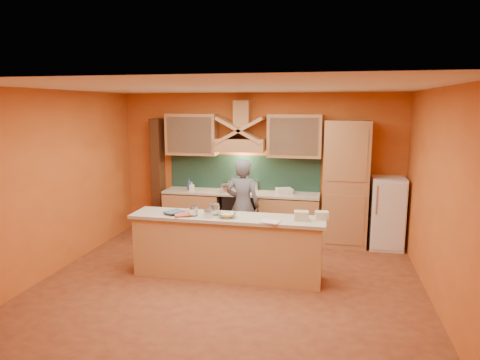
% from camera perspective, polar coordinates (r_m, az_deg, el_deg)
% --- Properties ---
extents(floor, '(5.50, 5.00, 0.01)m').
position_cam_1_polar(floor, '(6.38, -1.46, -13.77)').
color(floor, brown).
rests_on(floor, ground).
extents(ceiling, '(5.50, 5.00, 0.01)m').
position_cam_1_polar(ceiling, '(5.84, -1.59, 12.25)').
color(ceiling, white).
rests_on(ceiling, wall_back).
extents(wall_back, '(5.50, 0.02, 2.80)m').
position_cam_1_polar(wall_back, '(8.37, 2.52, 1.95)').
color(wall_back, '#CF6628').
rests_on(wall_back, floor).
extents(wall_front, '(5.50, 0.02, 2.80)m').
position_cam_1_polar(wall_front, '(3.65, -10.93, -8.86)').
color(wall_front, '#CF6628').
rests_on(wall_front, floor).
extents(wall_left, '(0.02, 5.00, 2.80)m').
position_cam_1_polar(wall_left, '(7.12, -23.58, -0.31)').
color(wall_left, '#CF6628').
rests_on(wall_left, floor).
extents(wall_right, '(0.02, 5.00, 2.80)m').
position_cam_1_polar(wall_right, '(5.95, 25.18, -2.31)').
color(wall_right, '#CF6628').
rests_on(wall_right, floor).
extents(base_cabinet_left, '(1.10, 0.60, 0.86)m').
position_cam_1_polar(base_cabinet_left, '(8.57, -6.16, -4.52)').
color(base_cabinet_left, tan).
rests_on(base_cabinet_left, floor).
extents(base_cabinet_right, '(1.10, 0.60, 0.86)m').
position_cam_1_polar(base_cabinet_right, '(8.19, 6.62, -5.22)').
color(base_cabinet_right, tan).
rests_on(base_cabinet_right, floor).
extents(counter_top, '(3.00, 0.62, 0.04)m').
position_cam_1_polar(counter_top, '(8.22, 0.08, -1.73)').
color(counter_top, '#BFB6A2').
rests_on(counter_top, base_cabinet_left).
extents(stove, '(0.60, 0.58, 0.90)m').
position_cam_1_polar(stove, '(8.32, 0.08, -4.76)').
color(stove, black).
rests_on(stove, floor).
extents(backsplash, '(3.00, 0.03, 0.70)m').
position_cam_1_polar(backsplash, '(8.43, 0.49, 0.99)').
color(backsplash, '#163129').
rests_on(backsplash, wall_back).
extents(range_hood, '(0.92, 0.50, 0.24)m').
position_cam_1_polar(range_hood, '(8.13, 0.16, 4.70)').
color(range_hood, tan).
rests_on(range_hood, wall_back).
extents(hood_chimney, '(0.30, 0.30, 0.50)m').
position_cam_1_polar(hood_chimney, '(8.20, 0.30, 8.80)').
color(hood_chimney, tan).
rests_on(hood_chimney, wall_back).
extents(upper_cabinet_left, '(1.00, 0.35, 0.80)m').
position_cam_1_polar(upper_cabinet_left, '(8.45, -6.42, 6.06)').
color(upper_cabinet_left, tan).
rests_on(upper_cabinet_left, wall_back).
extents(upper_cabinet_right, '(1.00, 0.35, 0.80)m').
position_cam_1_polar(upper_cabinet_right, '(8.05, 7.29, 5.85)').
color(upper_cabinet_right, tan).
rests_on(upper_cabinet_right, wall_back).
extents(pantry_column, '(0.80, 0.60, 2.30)m').
position_cam_1_polar(pantry_column, '(8.00, 13.86, -0.52)').
color(pantry_column, tan).
rests_on(pantry_column, floor).
extents(fridge, '(0.58, 0.60, 1.30)m').
position_cam_1_polar(fridge, '(8.17, 18.99, -4.16)').
color(fridge, white).
rests_on(fridge, floor).
extents(trim_column_left, '(0.20, 0.30, 2.30)m').
position_cam_1_polar(trim_column_left, '(8.84, -10.87, 0.57)').
color(trim_column_left, '#472816').
rests_on(trim_column_left, floor).
extents(island_body, '(2.80, 0.55, 0.88)m').
position_cam_1_polar(island_body, '(6.51, -1.72, -9.10)').
color(island_body, tan).
rests_on(island_body, floor).
extents(island_top, '(2.90, 0.62, 0.05)m').
position_cam_1_polar(island_top, '(6.37, -1.74, -5.02)').
color(island_top, '#BFB6A2').
rests_on(island_top, island_body).
extents(person, '(0.63, 0.43, 1.65)m').
position_cam_1_polar(person, '(7.51, 0.37, -3.42)').
color(person, slate).
rests_on(person, floor).
extents(pot_large, '(0.33, 0.33, 0.15)m').
position_cam_1_polar(pot_large, '(8.19, -1.67, -1.25)').
color(pot_large, silver).
rests_on(pot_large, stove).
extents(pot_small, '(0.21, 0.21, 0.15)m').
position_cam_1_polar(pot_small, '(8.25, 0.54, -1.16)').
color(pot_small, silver).
rests_on(pot_small, stove).
extents(soap_bottle_a, '(0.08, 0.08, 0.18)m').
position_cam_1_polar(soap_bottle_a, '(8.33, -6.44, -0.87)').
color(soap_bottle_a, white).
rests_on(soap_bottle_a, counter_top).
extents(soap_bottle_b, '(0.09, 0.09, 0.23)m').
position_cam_1_polar(soap_bottle_b, '(8.48, -6.79, -0.52)').
color(soap_bottle_b, '#314B88').
rests_on(soap_bottle_b, counter_top).
extents(bowl_back, '(0.27, 0.27, 0.07)m').
position_cam_1_polar(bowl_back, '(8.11, 6.49, -1.56)').
color(bowl_back, silver).
rests_on(bowl_back, counter_top).
extents(dish_rack, '(0.35, 0.32, 0.10)m').
position_cam_1_polar(dish_rack, '(8.10, 5.90, -1.44)').
color(dish_rack, silver).
rests_on(dish_rack, counter_top).
extents(book_lower, '(0.37, 0.41, 0.03)m').
position_cam_1_polar(book_lower, '(6.46, -8.79, -4.56)').
color(book_lower, '#B2513F').
rests_on(book_lower, island_top).
extents(book_upper, '(0.31, 0.34, 0.02)m').
position_cam_1_polar(book_upper, '(6.62, -9.36, -4.06)').
color(book_upper, '#3B6282').
rests_on(book_upper, island_top).
extents(jar_large, '(0.20, 0.20, 0.16)m').
position_cam_1_polar(jar_large, '(6.42, -3.45, -3.94)').
color(jar_large, silver).
rests_on(jar_large, island_top).
extents(jar_small, '(0.16, 0.16, 0.15)m').
position_cam_1_polar(jar_small, '(6.38, -6.24, -4.11)').
color(jar_small, white).
rests_on(jar_small, island_top).
extents(kitchen_scale, '(0.13, 0.13, 0.10)m').
position_cam_1_polar(kitchen_scale, '(6.28, -4.23, -4.57)').
color(kitchen_scale, silver).
rests_on(kitchen_scale, island_top).
extents(mixing_bowl, '(0.30, 0.30, 0.06)m').
position_cam_1_polar(mixing_bowl, '(6.28, -1.71, -4.71)').
color(mixing_bowl, white).
rests_on(mixing_bowl, island_top).
extents(cloth, '(0.29, 0.24, 0.02)m').
position_cam_1_polar(cloth, '(6.03, 4.05, -5.59)').
color(cloth, beige).
rests_on(cloth, island_top).
extents(grocery_bag_a, '(0.22, 0.18, 0.13)m').
position_cam_1_polar(grocery_bag_a, '(6.18, 8.18, -4.72)').
color(grocery_bag_a, beige).
rests_on(grocery_bag_a, island_top).
extents(grocery_bag_b, '(0.21, 0.17, 0.12)m').
position_cam_1_polar(grocery_bag_b, '(6.27, 10.85, -4.66)').
color(grocery_bag_b, beige).
rests_on(grocery_bag_b, island_top).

